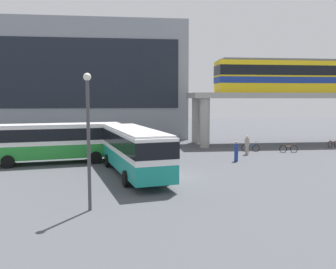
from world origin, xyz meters
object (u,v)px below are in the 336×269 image
bus_main (134,147)px  pedestrian_waiting_near_stop (236,152)px  bicycle_brown (288,149)px  bicycle_red (333,144)px  pedestrian_at_kerb (247,146)px  bus_secondary (55,139)px  station_building (87,82)px  train (309,76)px  bicycle_blue (251,148)px

bus_main → pedestrian_waiting_near_stop: size_ratio=6.59×
bicycle_brown → bicycle_red: same height
pedestrian_at_kerb → pedestrian_waiting_near_stop: (-2.12, -3.43, -0.04)m
bus_secondary → bicycle_brown: (21.56, 3.30, -1.63)m
pedestrian_at_kerb → pedestrian_waiting_near_stop: 4.03m
station_building → train: station_building is taller
bus_main → bicycle_blue: size_ratio=6.79×
station_building → bicycle_brown: 29.75m
bicycle_red → bicycle_brown: bearing=-153.9°
bus_main → bus_secondary: size_ratio=1.00×
bus_secondary → bicycle_brown: 21.88m
station_building → bicycle_red: bearing=-30.4°
bicycle_red → pedestrian_at_kerb: (-11.16, -4.05, 0.49)m
bus_secondary → pedestrian_waiting_near_stop: 15.02m
station_building → bicycle_red: (27.85, -16.33, -7.23)m
station_building → bicycle_blue: size_ratio=15.99×
bus_main → bus_secondary: 8.34m
bicycle_brown → bicycle_red: size_ratio=1.05×
train → bicycle_blue: bearing=-147.2°
bicycle_blue → bus_secondary: bearing=-166.2°
station_building → bicycle_brown: (21.19, -19.59, -7.23)m
bus_main → bicycle_red: bus_main is taller
station_building → bus_main: bearing=-78.4°
station_building → pedestrian_waiting_near_stop: 28.73m
station_building → bus_secondary: size_ratio=2.36×
station_building → bicycle_red: size_ratio=15.84×
bus_main → station_building: bearing=101.6°
bus_main → bus_secondary: same height
train → bicycle_brown: bearing=-128.2°
train → bicycle_red: bearing=-70.6°
pedestrian_at_kerb → pedestrian_waiting_near_stop: pedestrian_at_kerb is taller
train → station_building: bearing=154.4°
bicycle_brown → pedestrian_waiting_near_stop: pedestrian_waiting_near_stop is taller
station_building → bus_secondary: station_building is taller
bicycle_brown → train: bearing=51.8°
bus_secondary → pedestrian_waiting_near_stop: bus_secondary is taller
bicycle_blue → pedestrian_waiting_near_stop: pedestrian_waiting_near_stop is taller
station_building → bicycle_brown: size_ratio=15.03×
bus_secondary → bicycle_blue: bus_secondary is taller
bicycle_red → station_building: bearing=149.6°
bicycle_red → pedestrian_at_kerb: size_ratio=0.93×
bicycle_blue → pedestrian_at_kerb: 2.27m
bus_main → bicycle_blue: bearing=40.1°
station_building → pedestrian_waiting_near_stop: station_building is taller
bus_main → pedestrian_waiting_near_stop: bearing=27.9°
bicycle_brown → bicycle_blue: 3.64m
bus_main → pedestrian_waiting_near_stop: (8.71, 4.62, -1.18)m
bus_main → pedestrian_at_kerb: (10.83, 8.05, -1.14)m
station_building → pedestrian_at_kerb: (16.69, -20.39, -6.73)m
pedestrian_waiting_near_stop → station_building: bearing=121.5°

